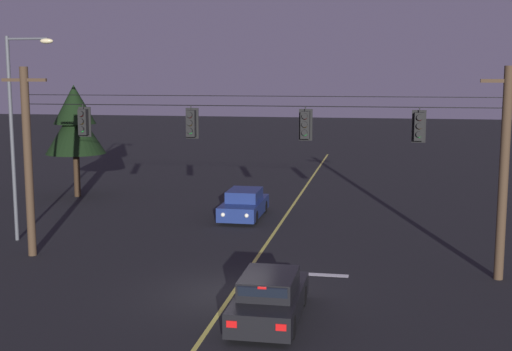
# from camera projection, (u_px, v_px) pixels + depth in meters

# --- Properties ---
(ground_plane) EXTENTS (180.00, 180.00, 0.00)m
(ground_plane) POSITION_uv_depth(u_px,v_px,m) (232.00, 295.00, 22.12)
(ground_plane) COLOR black
(lane_centre_stripe) EXTENTS (0.14, 60.00, 0.01)m
(lane_centre_stripe) POSITION_uv_depth(u_px,v_px,m) (276.00, 230.00, 31.19)
(lane_centre_stripe) COLOR #D1C64C
(lane_centre_stripe) RESTS_ON ground
(stop_bar_paint) EXTENTS (3.40, 0.36, 0.01)m
(stop_bar_paint) POSITION_uv_depth(u_px,v_px,m) (300.00, 274.00, 24.43)
(stop_bar_paint) COLOR silver
(stop_bar_paint) RESTS_ON ground
(signal_span_assembly) EXTENTS (19.23, 0.32, 7.31)m
(signal_span_assembly) POSITION_uv_depth(u_px,v_px,m) (251.00, 164.00, 24.79)
(signal_span_assembly) COLOR #423021
(signal_span_assembly) RESTS_ON ground
(traffic_light_leftmost) EXTENTS (0.48, 0.41, 1.22)m
(traffic_light_leftmost) POSITION_uv_depth(u_px,v_px,m) (83.00, 122.00, 25.70)
(traffic_light_leftmost) COLOR black
(traffic_light_left_inner) EXTENTS (0.48, 0.41, 1.22)m
(traffic_light_left_inner) POSITION_uv_depth(u_px,v_px,m) (191.00, 123.00, 24.96)
(traffic_light_left_inner) COLOR black
(traffic_light_centre) EXTENTS (0.48, 0.41, 1.22)m
(traffic_light_centre) POSITION_uv_depth(u_px,v_px,m) (305.00, 125.00, 24.21)
(traffic_light_centre) COLOR black
(traffic_light_right_inner) EXTENTS (0.48, 0.41, 1.22)m
(traffic_light_right_inner) POSITION_uv_depth(u_px,v_px,m) (419.00, 127.00, 23.51)
(traffic_light_right_inner) COLOR black
(car_waiting_near_lane) EXTENTS (1.80, 4.33, 1.39)m
(car_waiting_near_lane) POSITION_uv_depth(u_px,v_px,m) (269.00, 298.00, 19.79)
(car_waiting_near_lane) COLOR black
(car_waiting_near_lane) RESTS_ON ground
(car_oncoming_lead) EXTENTS (1.80, 4.42, 1.39)m
(car_oncoming_lead) POSITION_uv_depth(u_px,v_px,m) (244.00, 205.00, 33.86)
(car_oncoming_lead) COLOR navy
(car_oncoming_lead) RESTS_ON ground
(street_lamp_corner) EXTENTS (2.11, 0.30, 8.57)m
(street_lamp_corner) POSITION_uv_depth(u_px,v_px,m) (18.00, 121.00, 28.57)
(street_lamp_corner) COLOR #4C4F54
(street_lamp_corner) RESTS_ON ground
(tree_verge_near) EXTENTS (3.41, 3.41, 6.42)m
(tree_verge_near) POSITION_uv_depth(u_px,v_px,m) (75.00, 123.00, 39.15)
(tree_verge_near) COLOR #332316
(tree_verge_near) RESTS_ON ground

